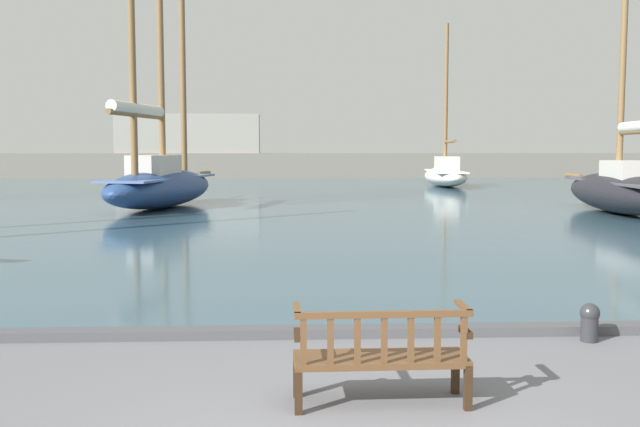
# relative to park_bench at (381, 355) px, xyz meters

# --- Properties ---
(harbor_water) EXTENTS (100.00, 80.00, 0.08)m
(harbor_water) POSITION_rel_park_bench_xyz_m (-0.34, 42.57, -0.43)
(harbor_water) COLOR #385666
(harbor_water) RESTS_ON ground
(quay_edge_kerb) EXTENTS (40.00, 0.30, 0.12)m
(quay_edge_kerb) POSITION_rel_park_bench_xyz_m (-0.34, 2.42, -0.41)
(quay_edge_kerb) COLOR #4C4C50
(quay_edge_kerb) RESTS_ON ground
(park_bench) EXTENTS (1.61, 0.55, 0.92)m
(park_bench) POSITION_rel_park_bench_xyz_m (0.00, 0.00, 0.00)
(park_bench) COLOR #322113
(park_bench) RESTS_ON ground
(sailboat_centre_channel) EXTENTS (4.32, 10.15, 12.83)m
(sailboat_centre_channel) POSITION_rel_park_bench_xyz_m (-5.80, 21.59, 0.73)
(sailboat_centre_channel) COLOR navy
(sailboat_centre_channel) RESTS_ON harbor_water
(sailboat_mid_port) EXTENTS (3.03, 10.74, 10.39)m
(sailboat_mid_port) POSITION_rel_park_bench_xyz_m (11.04, 18.47, 0.51)
(sailboat_mid_port) COLOR black
(sailboat_mid_port) RESTS_ON harbor_water
(sailboat_distant_harbor) EXTENTS (3.06, 10.21, 9.91)m
(sailboat_distant_harbor) POSITION_rel_park_bench_xyz_m (8.88, 37.20, 0.38)
(sailboat_distant_harbor) COLOR silver
(sailboat_distant_harbor) RESTS_ON harbor_water
(mooring_bollard) EXTENTS (0.24, 0.24, 0.47)m
(mooring_bollard) POSITION_rel_park_bench_xyz_m (2.84, 2.05, -0.21)
(mooring_bollard) COLOR #2D2D33
(mooring_bollard) RESTS_ON ground
(far_breakwater) EXTENTS (56.78, 2.40, 5.12)m
(far_breakwater) POSITION_rel_park_bench_xyz_m (-2.02, 50.87, 1.06)
(far_breakwater) COLOR slate
(far_breakwater) RESTS_ON ground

